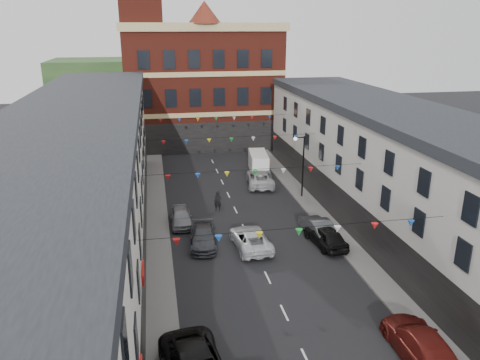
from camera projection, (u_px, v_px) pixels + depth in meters
ground at (268, 278)px, 30.50m from camera, size 160.00×160.00×0.00m
pavement_left at (160, 271)px, 31.14m from camera, size 1.80×64.00×0.15m
pavement_right at (354, 254)px, 33.54m from camera, size 1.80×64.00×0.15m
terrace_left at (72, 208)px, 27.70m from camera, size 8.40×56.00×10.70m
terrace_right at (433, 192)px, 31.97m from camera, size 8.40×56.00×9.70m
civic_building at (202, 84)px, 63.37m from camera, size 20.60×13.30×18.50m
clock_tower at (142, 32)px, 57.17m from camera, size 5.60×5.60×30.00m
distant_hill at (167, 87)px, 86.10m from camera, size 40.00×14.00×10.00m
street_lamp at (301, 158)px, 43.48m from camera, size 1.10×0.36×6.00m
car_left_d at (203, 237)px, 34.75m from camera, size 2.31×4.80×1.35m
car_left_e at (181, 217)px, 38.43m from camera, size 1.70×4.21×1.43m
car_right_c at (421, 344)px, 22.84m from camera, size 2.63×5.78×1.64m
car_right_d at (326, 236)px, 34.72m from camera, size 2.38×4.71×1.54m
car_right_e at (318, 227)px, 36.33m from camera, size 1.85×4.65×1.50m
car_right_f at (260, 178)px, 47.96m from camera, size 3.35×5.92×1.56m
moving_car at (251, 239)px, 34.44m from camera, size 2.71×5.30×1.43m
white_van at (258, 162)px, 52.55m from camera, size 2.35×4.96×2.12m
pedestrian at (218, 201)px, 41.23m from camera, size 0.75×0.59×1.80m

